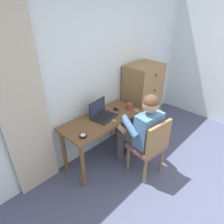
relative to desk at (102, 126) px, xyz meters
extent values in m
cube|color=silver|center=(0.21, 0.33, 0.64)|extent=(4.80, 0.05, 2.50)
cube|color=#BCAD99|center=(-0.90, 0.26, 0.53)|extent=(0.52, 0.03, 2.28)
cube|color=brown|center=(0.00, 0.00, 0.10)|extent=(1.19, 0.53, 0.03)
cylinder|color=brown|center=(-0.54, -0.20, -0.26)|extent=(0.06, 0.06, 0.70)
cylinder|color=brown|center=(0.54, -0.20, -0.26)|extent=(0.06, 0.06, 0.70)
cylinder|color=brown|center=(-0.54, 0.20, -0.26)|extent=(0.06, 0.06, 0.70)
cylinder|color=brown|center=(0.54, 0.20, -0.26)|extent=(0.06, 0.06, 0.70)
cube|color=olive|center=(1.02, 0.05, 0.03)|extent=(0.62, 0.44, 1.28)
sphere|color=brown|center=(1.02, -0.18, -0.48)|extent=(0.04, 0.04, 0.04)
sphere|color=brown|center=(1.02, -0.18, -0.23)|extent=(0.04, 0.04, 0.04)
sphere|color=brown|center=(1.02, -0.18, 0.03)|extent=(0.04, 0.04, 0.04)
sphere|color=brown|center=(1.02, -0.18, 0.28)|extent=(0.04, 0.04, 0.04)
sphere|color=brown|center=(1.02, -0.18, 0.54)|extent=(0.04, 0.04, 0.04)
cube|color=brown|center=(0.25, -0.60, -0.17)|extent=(0.47, 0.45, 0.05)
cube|color=olive|center=(0.23, -0.78, 0.06)|extent=(0.42, 0.09, 0.42)
cylinder|color=olive|center=(0.44, -0.46, -0.40)|extent=(0.04, 0.04, 0.41)
cylinder|color=olive|center=(0.10, -0.42, -0.40)|extent=(0.04, 0.04, 0.41)
cylinder|color=olive|center=(0.40, -0.78, -0.40)|extent=(0.04, 0.04, 0.41)
cylinder|color=olive|center=(0.06, -0.74, -0.40)|extent=(0.04, 0.04, 0.41)
cylinder|color=#4C4C4C|center=(0.36, -0.39, -0.13)|extent=(0.19, 0.41, 0.14)
cylinder|color=#4C4C4C|center=(0.18, -0.37, -0.13)|extent=(0.19, 0.41, 0.14)
cylinder|color=#4C4C4C|center=(0.38, -0.20, -0.37)|extent=(0.11, 0.11, 0.48)
cylinder|color=#4C4C4C|center=(0.21, -0.17, -0.37)|extent=(0.11, 0.11, 0.48)
cube|color=teal|center=(0.24, -0.61, 0.10)|extent=(0.38, 0.24, 0.46)
cylinder|color=teal|center=(0.48, -0.51, 0.18)|extent=(0.13, 0.31, 0.25)
cylinder|color=teal|center=(0.04, -0.46, 0.18)|extent=(0.13, 0.31, 0.25)
cylinder|color=tan|center=(0.50, -0.31, 0.08)|extent=(0.10, 0.27, 0.11)
cylinder|color=tan|center=(0.07, -0.26, 0.08)|extent=(0.10, 0.27, 0.11)
sphere|color=tan|center=(0.25, -0.60, 0.46)|extent=(0.20, 0.20, 0.20)
sphere|color=#513823|center=(0.25, -0.60, 0.49)|extent=(0.20, 0.20, 0.20)
cube|color=#232326|center=(0.04, -0.01, 0.13)|extent=(0.37, 0.29, 0.02)
cube|color=black|center=(0.04, -0.02, 0.14)|extent=(0.31, 0.20, 0.00)
cube|color=#232326|center=(0.02, 0.11, 0.25)|extent=(0.34, 0.07, 0.22)
cube|color=#2D3851|center=(0.02, 0.11, 0.25)|extent=(0.30, 0.05, 0.18)
ellipsoid|color=black|center=(0.32, 0.02, 0.14)|extent=(0.06, 0.10, 0.03)
cylinder|color=black|center=(-0.45, -0.15, 0.14)|extent=(0.09, 0.09, 0.03)
cylinder|color=silver|center=(-0.45, -0.15, 0.15)|extent=(0.06, 0.06, 0.00)
cylinder|color=#9E3D38|center=(0.47, -0.10, 0.17)|extent=(0.08, 0.08, 0.09)
torus|color=#9E3D38|center=(0.53, -0.10, 0.17)|extent=(0.06, 0.01, 0.06)
camera|label=1|loc=(-1.56, -1.69, 1.51)|focal=30.92mm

